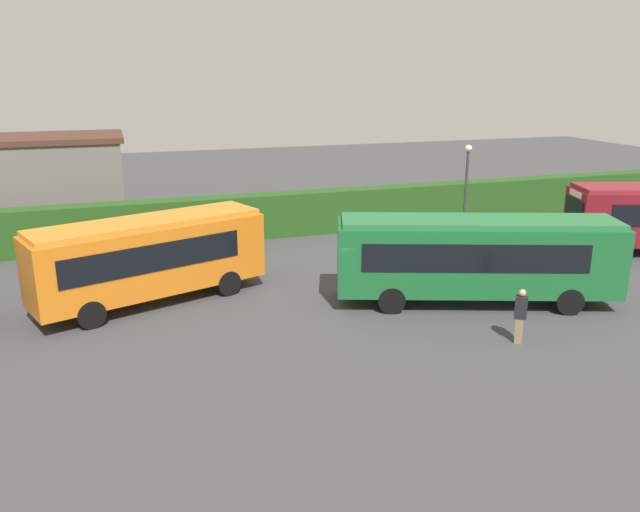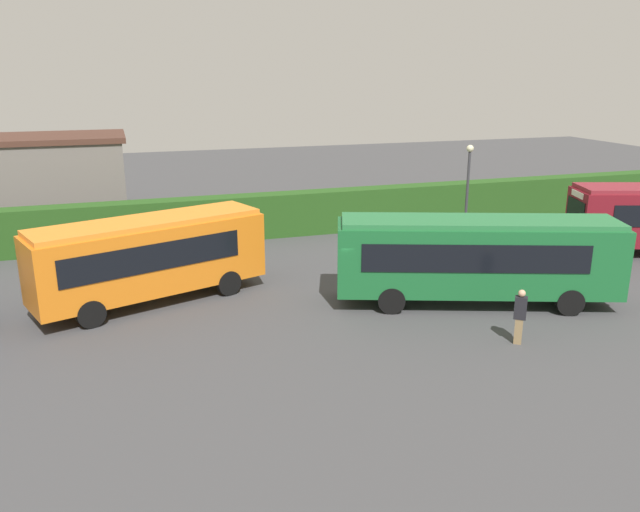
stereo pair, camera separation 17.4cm
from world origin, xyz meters
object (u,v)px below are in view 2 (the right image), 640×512
object	(u,v)px
person_center	(466,256)
lamppost	(468,181)
bus_orange	(150,255)
bus_green	(477,256)
person_left	(520,315)

from	to	relation	value
person_center	lamppost	distance (m)	6.68
bus_orange	person_center	world-z (taller)	bus_orange
bus_green	person_center	world-z (taller)	bus_green
bus_orange	person_center	size ratio (longest dim) A/B	4.80
person_left	person_center	xyz separation A→B (m)	(1.85, 6.49, 0.02)
bus_orange	person_left	size ratio (longest dim) A/B	4.88
bus_green	person_center	size ratio (longest dim) A/B	5.64
person_left	bus_green	bearing A→B (deg)	-151.77
bus_orange	lamppost	world-z (taller)	lamppost
bus_orange	bus_green	size ratio (longest dim) A/B	0.85
bus_orange	person_left	bearing A→B (deg)	-54.17
bus_orange	bus_green	world-z (taller)	bus_green
person_left	person_center	world-z (taller)	person_center
bus_orange	lamppost	xyz separation A→B (m)	(16.13, 4.30, 1.28)
bus_green	person_center	bearing A→B (deg)	85.33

